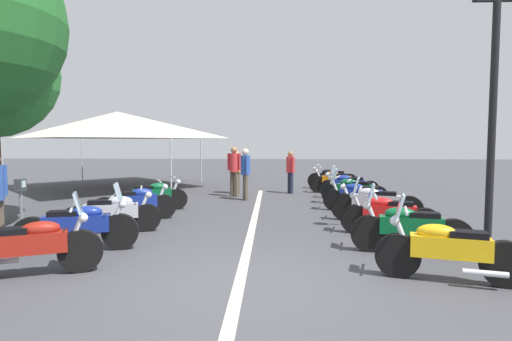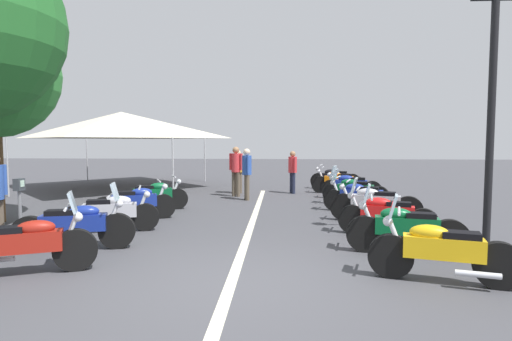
{
  "view_description": "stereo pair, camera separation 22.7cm",
  "coord_description": "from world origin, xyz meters",
  "px_view_note": "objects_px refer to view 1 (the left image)",
  "views": [
    {
      "loc": [
        -5.45,
        -0.45,
        1.97
      ],
      "look_at": [
        5.88,
        0.0,
        1.15
      ],
      "focal_mm": 28.56,
      "sensor_mm": 36.0,
      "label": 1
    },
    {
      "loc": [
        -5.45,
        -0.68,
        1.97
      ],
      "look_at": [
        5.88,
        0.0,
        1.15
      ],
      "focal_mm": 28.56,
      "sensor_mm": 36.0,
      "label": 2
    }
  ],
  "objects_px": {
    "motorcycle_left_row_4": "(153,195)",
    "event_tent": "(117,125)",
    "motorcycle_left_row_3": "(135,203)",
    "motorcycle_right_row_6": "(349,185)",
    "motorcycle_left_row_0": "(30,245)",
    "motorcycle_left_row_2": "(112,212)",
    "motorcycle_right_row_2": "(388,214)",
    "parking_meter": "(21,201)",
    "motorcycle_right_row_4": "(360,196)",
    "bystander_0": "(234,167)",
    "bystander_1": "(236,168)",
    "motorcycle_left_row_1": "(79,225)",
    "bystander_4": "(245,170)",
    "motorcycle_right_row_8": "(332,178)",
    "motorcycle_right_row_3": "(375,203)",
    "motorcycle_right_row_5": "(353,190)",
    "street_lamp_twin_globe": "(494,67)",
    "motorcycle_right_row_1": "(409,227)",
    "bystander_3": "(290,169)",
    "motorcycle_right_row_0": "(447,249)",
    "motorcycle_right_row_7": "(336,181)"
  },
  "relations": [
    {
      "from": "motorcycle_left_row_4",
      "to": "parking_meter",
      "type": "distance_m",
      "value": 4.38
    },
    {
      "from": "motorcycle_right_row_4",
      "to": "motorcycle_right_row_7",
      "type": "relative_size",
      "value": 0.99
    },
    {
      "from": "motorcycle_right_row_0",
      "to": "motorcycle_right_row_7",
      "type": "height_order",
      "value": "motorcycle_right_row_0"
    },
    {
      "from": "motorcycle_right_row_3",
      "to": "bystander_0",
      "type": "height_order",
      "value": "bystander_0"
    },
    {
      "from": "bystander_0",
      "to": "bystander_1",
      "type": "relative_size",
      "value": 1.09
    },
    {
      "from": "motorcycle_left_row_4",
      "to": "event_tent",
      "type": "bearing_deg",
      "value": 95.13
    },
    {
      "from": "motorcycle_right_row_3",
      "to": "parking_meter",
      "type": "xyz_separation_m",
      "value": [
        -2.81,
        7.04,
        0.43
      ]
    },
    {
      "from": "motorcycle_right_row_1",
      "to": "street_lamp_twin_globe",
      "type": "bearing_deg",
      "value": -142.54
    },
    {
      "from": "motorcycle_left_row_2",
      "to": "motorcycle_right_row_0",
      "type": "bearing_deg",
      "value": -42.88
    },
    {
      "from": "motorcycle_left_row_1",
      "to": "event_tent",
      "type": "xyz_separation_m",
      "value": [
        9.76,
        3.0,
        2.18
      ]
    },
    {
      "from": "motorcycle_right_row_6",
      "to": "motorcycle_right_row_5",
      "type": "bearing_deg",
      "value": 96.83
    },
    {
      "from": "motorcycle_right_row_4",
      "to": "motorcycle_right_row_6",
      "type": "height_order",
      "value": "motorcycle_right_row_4"
    },
    {
      "from": "motorcycle_left_row_2",
      "to": "event_tent",
      "type": "distance_m",
      "value": 9.1
    },
    {
      "from": "motorcycle_left_row_1",
      "to": "motorcycle_right_row_2",
      "type": "distance_m",
      "value": 6.05
    },
    {
      "from": "parking_meter",
      "to": "bystander_3",
      "type": "distance_m",
      "value": 9.76
    },
    {
      "from": "motorcycle_left_row_3",
      "to": "motorcycle_right_row_4",
      "type": "height_order",
      "value": "motorcycle_right_row_4"
    },
    {
      "from": "motorcycle_left_row_1",
      "to": "street_lamp_twin_globe",
      "type": "relative_size",
      "value": 0.42
    },
    {
      "from": "motorcycle_left_row_0",
      "to": "motorcycle_right_row_7",
      "type": "height_order",
      "value": "motorcycle_left_row_0"
    },
    {
      "from": "motorcycle_right_row_6",
      "to": "street_lamp_twin_globe",
      "type": "distance_m",
      "value": 6.89
    },
    {
      "from": "motorcycle_left_row_1",
      "to": "motorcycle_right_row_8",
      "type": "relative_size",
      "value": 1.04
    },
    {
      "from": "motorcycle_left_row_2",
      "to": "motorcycle_right_row_3",
      "type": "xyz_separation_m",
      "value": [
        1.42,
        -5.93,
        0.02
      ]
    },
    {
      "from": "motorcycle_left_row_4",
      "to": "parking_meter",
      "type": "bearing_deg",
      "value": -129.44
    },
    {
      "from": "bystander_0",
      "to": "bystander_4",
      "type": "distance_m",
      "value": 0.96
    },
    {
      "from": "motorcycle_left_row_0",
      "to": "motorcycle_right_row_5",
      "type": "xyz_separation_m",
      "value": [
        6.97,
        -6.0,
        -0.0
      ]
    },
    {
      "from": "motorcycle_left_row_4",
      "to": "motorcycle_right_row_3",
      "type": "distance_m",
      "value": 6.05
    },
    {
      "from": "motorcycle_left_row_2",
      "to": "parking_meter",
      "type": "distance_m",
      "value": 1.83
    },
    {
      "from": "motorcycle_right_row_2",
      "to": "motorcycle_right_row_5",
      "type": "relative_size",
      "value": 1.02
    },
    {
      "from": "motorcycle_right_row_2",
      "to": "parking_meter",
      "type": "bearing_deg",
      "value": 27.71
    },
    {
      "from": "motorcycle_left_row_0",
      "to": "event_tent",
      "type": "height_order",
      "value": "event_tent"
    },
    {
      "from": "motorcycle_right_row_1",
      "to": "motorcycle_right_row_7",
      "type": "relative_size",
      "value": 0.98
    },
    {
      "from": "motorcycle_right_row_5",
      "to": "street_lamp_twin_globe",
      "type": "distance_m",
      "value": 5.71
    },
    {
      "from": "bystander_3",
      "to": "event_tent",
      "type": "height_order",
      "value": "event_tent"
    },
    {
      "from": "motorcycle_left_row_1",
      "to": "motorcycle_right_row_4",
      "type": "bearing_deg",
      "value": 21.93
    },
    {
      "from": "motorcycle_right_row_2",
      "to": "motorcycle_right_row_8",
      "type": "bearing_deg",
      "value": -74.06
    },
    {
      "from": "motorcycle_right_row_5",
      "to": "bystander_0",
      "type": "bearing_deg",
      "value": -1.62
    },
    {
      "from": "motorcycle_left_row_3",
      "to": "bystander_1",
      "type": "relative_size",
      "value": 1.17
    },
    {
      "from": "motorcycle_right_row_3",
      "to": "motorcycle_right_row_6",
      "type": "bearing_deg",
      "value": -74.63
    },
    {
      "from": "motorcycle_left_row_1",
      "to": "bystander_4",
      "type": "relative_size",
      "value": 1.21
    },
    {
      "from": "motorcycle_right_row_4",
      "to": "bystander_0",
      "type": "bearing_deg",
      "value": -19.36
    },
    {
      "from": "motorcycle_right_row_7",
      "to": "motorcycle_left_row_4",
      "type": "bearing_deg",
      "value": 46.4
    },
    {
      "from": "motorcycle_left_row_4",
      "to": "bystander_3",
      "type": "bearing_deg",
      "value": 20.71
    },
    {
      "from": "motorcycle_left_row_3",
      "to": "motorcycle_right_row_6",
      "type": "distance_m",
      "value": 7.32
    },
    {
      "from": "motorcycle_left_row_0",
      "to": "motorcycle_right_row_3",
      "type": "distance_m",
      "value": 7.37
    },
    {
      "from": "motorcycle_left_row_4",
      "to": "motorcycle_right_row_4",
      "type": "bearing_deg",
      "value": -23.6
    },
    {
      "from": "motorcycle_right_row_8",
      "to": "bystander_3",
      "type": "xyz_separation_m",
      "value": [
        -1.49,
        1.78,
        0.47
      ]
    },
    {
      "from": "motorcycle_left_row_3",
      "to": "motorcycle_right_row_6",
      "type": "xyz_separation_m",
      "value": [
        4.14,
        -6.03,
        0.0
      ]
    },
    {
      "from": "motorcycle_right_row_3",
      "to": "motorcycle_right_row_5",
      "type": "xyz_separation_m",
      "value": [
        2.69,
        0.01,
        -0.01
      ]
    },
    {
      "from": "motorcycle_right_row_7",
      "to": "parking_meter",
      "type": "bearing_deg",
      "value": 60.98
    },
    {
      "from": "event_tent",
      "to": "motorcycle_left_row_3",
      "type": "bearing_deg",
      "value": -156.13
    },
    {
      "from": "motorcycle_right_row_1",
      "to": "bystander_0",
      "type": "bearing_deg",
      "value": -51.32
    }
  ]
}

